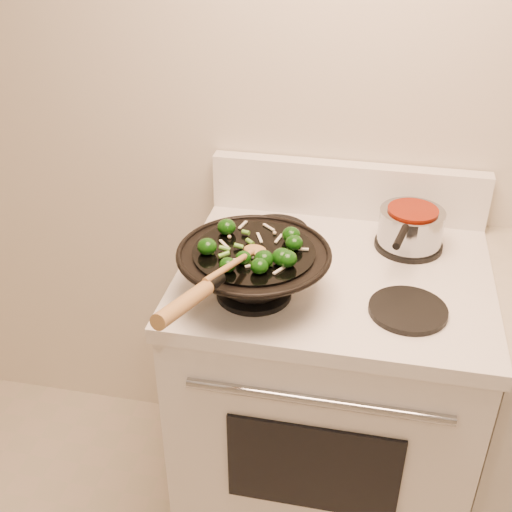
# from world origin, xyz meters

# --- Properties ---
(stove) EXTENTS (0.78, 0.67, 1.08)m
(stove) POSITION_xyz_m (-0.04, 1.17, 0.47)
(stove) COLOR white
(stove) RESTS_ON ground
(wok) EXTENTS (0.36, 0.59, 0.21)m
(wok) POSITION_xyz_m (-0.22, 1.02, 0.99)
(wok) COLOR black
(wok) RESTS_ON stove
(stirfry) EXTENTS (0.25, 0.24, 0.04)m
(stirfry) POSITION_xyz_m (-0.20, 1.00, 1.06)
(stirfry) COLOR #0D3808
(stirfry) RESTS_ON wok
(wooden_spoon) EXTENTS (0.09, 0.25, 0.06)m
(wooden_spoon) POSITION_xyz_m (-0.23, 0.95, 1.07)
(wooden_spoon) COLOR #9D703D
(wooden_spoon) RESTS_ON wok
(saucepan) EXTENTS (0.17, 0.27, 0.10)m
(saucepan) POSITION_xyz_m (0.14, 1.32, 0.98)
(saucepan) COLOR #989BA0
(saucepan) RESTS_ON stove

